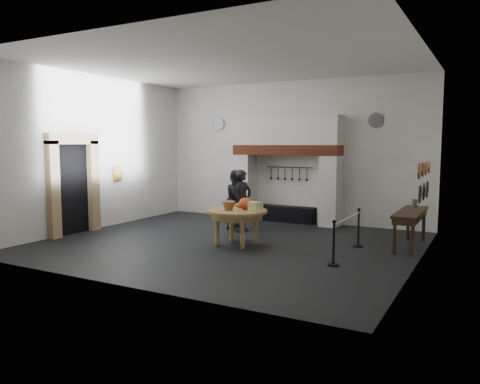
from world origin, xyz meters
The scene contains 39 objects.
floor centered at (0.00, 0.00, 0.00)m, with size 9.00×8.00×0.02m, color black.
ceiling centered at (0.00, 0.00, 4.50)m, with size 9.00×8.00×0.02m, color silver.
wall_back centered at (0.00, 4.00, 2.25)m, with size 9.00×0.02×4.50m, color white.
wall_front centered at (0.00, -4.00, 2.25)m, with size 9.00×0.02×4.50m, color white.
wall_left centered at (-4.50, 0.00, 2.25)m, with size 0.02×8.00×4.50m, color white.
wall_right centered at (4.50, 0.00, 2.25)m, with size 0.02×8.00×4.50m, color white.
chimney_pier_left centered at (-1.48, 3.65, 1.07)m, with size 0.55×0.70×2.15m, color silver.
chimney_pier_right centered at (1.48, 3.65, 1.07)m, with size 0.55×0.70×2.15m, color silver.
hearth_brick_band centered at (0.00, 3.65, 2.31)m, with size 3.50×0.72×0.32m, color #9E442B.
chimney_hood centered at (0.00, 3.65, 2.92)m, with size 3.50×0.70×0.90m, color silver.
iron_range centered at (0.00, 3.72, 0.25)m, with size 1.90×0.45×0.50m, color black.
utensil_rail centered at (0.00, 3.92, 1.75)m, with size 0.02×0.02×1.60m, color black.
door_recess centered at (-4.47, -1.00, 1.25)m, with size 0.04×1.10×2.50m, color black.
door_jamb_near centered at (-4.38, -1.70, 1.30)m, with size 0.22×0.30×2.60m, color tan.
door_jamb_far centered at (-4.38, -0.30, 1.30)m, with size 0.22×0.30×2.60m, color tan.
door_lintel centered at (-4.38, -1.00, 2.65)m, with size 0.22×1.70×0.30m, color tan.
wall_plaque centered at (-4.45, 0.80, 1.60)m, with size 0.05×0.34×0.44m, color gold.
work_table centered at (0.23, -0.02, 0.84)m, with size 1.52×1.52×0.07m, color #AA8850.
pumpkin centered at (0.43, 0.08, 1.03)m, with size 0.36×0.36×0.31m, color #C3461B.
cheese_block_big centered at (0.73, -0.07, 0.99)m, with size 0.22×0.22×0.24m, color #EEEE8E.
cheese_block_small centered at (0.71, 0.23, 0.97)m, with size 0.18×0.18×0.20m, color #D3D27E.
wicker_basket centered at (0.08, -0.17, 0.98)m, with size 0.32×0.32×0.22m, color #9B6438.
bread_loaf centered at (0.13, 0.33, 0.94)m, with size 0.31×0.18×0.13m, color olive.
visitor_near centered at (-0.44, 1.53, 0.89)m, with size 0.65×0.43×1.78m, color black.
visitor_far centered at (-0.84, 1.93, 0.87)m, with size 0.85×0.66×1.75m, color #212227.
side_table centered at (4.10, 1.69, 0.87)m, with size 0.55×2.20×0.06m, color #352513.
pewter_jug centered at (4.10, 2.29, 1.01)m, with size 0.12×0.12×0.22m, color #4E4D52.
copper_pan_a centered at (4.46, 0.20, 1.95)m, with size 0.34×0.34×0.03m, color #C6662D.
copper_pan_b centered at (4.46, 0.75, 1.95)m, with size 0.32×0.32×0.03m, color #C6662D.
copper_pan_c centered at (4.46, 1.30, 1.95)m, with size 0.30×0.30×0.03m, color #C6662D.
copper_pan_d centered at (4.46, 1.85, 1.95)m, with size 0.28×0.28×0.03m, color #C6662D.
pewter_plate_left centered at (4.46, 0.40, 1.45)m, with size 0.40×0.40×0.03m, color #4C4C51.
pewter_plate_mid centered at (4.46, 1.00, 1.45)m, with size 0.40×0.40×0.03m, color #4C4C51.
pewter_plate_right centered at (4.46, 1.60, 1.45)m, with size 0.40×0.40×0.03m, color #4C4C51.
pewter_plate_back_left centered at (-2.70, 3.96, 3.20)m, with size 0.44×0.44×0.03m, color #4C4C51.
pewter_plate_back_right centered at (2.70, 3.96, 3.20)m, with size 0.44×0.44×0.03m, color #4C4C51.
barrier_post_near centered at (2.98, -0.84, 0.45)m, with size 0.05×0.05×0.90m, color black.
barrier_post_far centered at (2.98, 1.16, 0.45)m, with size 0.05×0.05×0.90m, color black.
barrier_rope centered at (2.98, 0.16, 0.85)m, with size 0.04×0.04×2.00m, color silver.
Camera 1 is at (5.82, -10.11, 2.53)m, focal length 35.00 mm.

